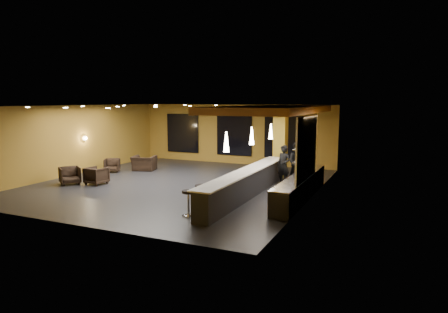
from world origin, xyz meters
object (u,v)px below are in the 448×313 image
at_px(pendant_0, 226,142).
at_px(bar_stool_4, 245,174).
at_px(prep_counter, 300,188).
at_px(bar_stool_5, 259,170).
at_px(armchair_a, 70,175).
at_px(pendant_1, 252,136).
at_px(bar_counter, 247,184).
at_px(staff_a, 284,165).
at_px(bar_stool_2, 222,187).
at_px(bar_stool_0, 188,200).
at_px(armchair_d, 144,163).
at_px(armchair_b, 97,176).
at_px(staff_b, 298,163).
at_px(pendant_2, 271,131).
at_px(armchair_c, 112,165).
at_px(bar_stool_3, 234,181).
at_px(staff_c, 304,169).
at_px(column, 280,141).
at_px(bar_stool_1, 200,193).

distance_m(pendant_0, bar_stool_4, 4.52).
relative_size(prep_counter, pendant_0, 8.57).
bearing_deg(bar_stool_5, armchair_a, -148.97).
bearing_deg(pendant_1, bar_counter, -90.00).
relative_size(staff_a, bar_stool_2, 2.34).
bearing_deg(bar_stool_0, armchair_d, 134.11).
bearing_deg(armchair_b, armchair_a, 28.03).
relative_size(armchair_b, bar_stool_5, 1.16).
height_order(staff_b, bar_stool_2, staff_b).
height_order(prep_counter, pendant_1, pendant_1).
distance_m(staff_a, armchair_d, 7.95).
distance_m(pendant_1, bar_stool_0, 4.28).
bearing_deg(bar_stool_4, pendant_2, 48.54).
bearing_deg(pendant_0, armchair_c, 153.55).
bearing_deg(armchair_d, prep_counter, 147.71).
bearing_deg(bar_stool_5, staff_b, -3.88).
bearing_deg(bar_stool_3, staff_a, 54.32).
bearing_deg(prep_counter, staff_a, 121.01).
relative_size(pendant_1, staff_c, 0.45).
bearing_deg(staff_a, staff_b, 75.24).
bearing_deg(column, bar_counter, -90.00).
xyz_separation_m(pendant_2, bar_stool_2, (-0.72, -3.80, -1.86)).
bearing_deg(bar_stool_2, armchair_b, 177.83).
relative_size(staff_a, armchair_c, 2.31).
bearing_deg(bar_counter, bar_stool_0, -102.98).
bearing_deg(staff_b, armchair_b, -169.72).
distance_m(armchair_a, armchair_b, 1.20).
height_order(bar_counter, armchair_d, bar_counter).
distance_m(pendant_1, armchair_a, 8.48).
height_order(pendant_2, armchair_c, pendant_2).
height_order(pendant_1, bar_stool_3, pendant_1).
distance_m(bar_counter, bar_stool_1, 2.34).
bearing_deg(prep_counter, bar_counter, -165.96).
xyz_separation_m(staff_a, bar_stool_4, (-1.59, -0.58, -0.39)).
height_order(pendant_1, armchair_d, pendant_1).
bearing_deg(bar_stool_5, bar_counter, -78.66).
bearing_deg(column, staff_c, -46.78).
distance_m(armchair_a, bar_stool_0, 7.69).
height_order(prep_counter, bar_stool_4, prep_counter).
relative_size(staff_c, bar_stool_2, 2.01).
bearing_deg(column, armchair_b, -143.64).
bearing_deg(pendant_1, bar_stool_1, -109.35).
relative_size(bar_counter, bar_stool_0, 9.25).
bearing_deg(bar_stool_5, pendant_0, -82.78).
relative_size(armchair_b, bar_stool_1, 1.06).
bearing_deg(armchair_a, column, -19.94).
xyz_separation_m(armchair_c, bar_stool_4, (7.56, -0.15, 0.15)).
relative_size(prep_counter, armchair_b, 6.98).
xyz_separation_m(bar_stool_0, bar_stool_5, (0.08, 6.73, -0.08)).
distance_m(prep_counter, armchair_b, 9.07).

